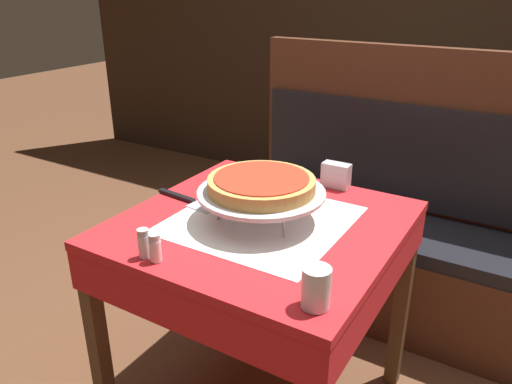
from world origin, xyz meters
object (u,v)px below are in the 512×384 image
object	(u,v)px
dining_table_front	(261,248)
booth_bench	(390,241)
deep_dish_pizza	(261,184)
water_glass_near	(316,287)
condiment_caddy	(396,96)
napkin_holder	(336,175)
pizza_pan_stand	(261,194)
salt_shaker	(144,243)
dining_table_rear	(397,125)
pepper_shaker	(155,248)
pizza_server	(189,200)

from	to	relation	value
dining_table_front	booth_bench	world-z (taller)	booth_bench
dining_table_front	deep_dish_pizza	bearing A→B (deg)	-118.95
water_glass_near	condiment_caddy	xyz separation A→B (m)	(-0.45, 2.13, -0.01)
dining_table_front	napkin_holder	distance (m)	0.41
pizza_pan_stand	salt_shaker	distance (m)	0.39
condiment_caddy	napkin_holder	bearing A→B (deg)	-81.62
dining_table_front	salt_shaker	bearing A→B (deg)	-113.25
dining_table_front	dining_table_rear	xyz separation A→B (m)	(-0.06, 1.71, -0.00)
pepper_shaker	napkin_holder	distance (m)	0.76
dining_table_rear	pepper_shaker	xyz separation A→B (m)	(-0.05, -2.07, 0.15)
pepper_shaker	dining_table_front	bearing A→B (deg)	72.29
deep_dish_pizza	salt_shaker	bearing A→B (deg)	-113.24
dining_table_rear	pizza_server	bearing A→B (deg)	-97.37
pepper_shaker	condiment_caddy	xyz separation A→B (m)	(-0.00, 2.17, 0.01)
pizza_pan_stand	salt_shaker	bearing A→B (deg)	-113.24
salt_shaker	condiment_caddy	distance (m)	2.17
dining_table_rear	napkin_holder	world-z (taller)	napkin_holder
pizza_pan_stand	water_glass_near	bearing A→B (deg)	-43.82
pizza_pan_stand	pepper_shaker	world-z (taller)	pizza_pan_stand
deep_dish_pizza	salt_shaker	world-z (taller)	deep_dish_pizza
salt_shaker	dining_table_front	bearing A→B (deg)	66.75
pepper_shaker	deep_dish_pizza	bearing A→B (deg)	72.33
pepper_shaker	pizza_server	bearing A→B (deg)	115.51
pizza_pan_stand	pizza_server	size ratio (longest dim) A/B	1.51
dining_table_front	water_glass_near	size ratio (longest dim) A/B	8.27
pizza_server	deep_dish_pizza	bearing A→B (deg)	0.76
salt_shaker	napkin_holder	size ratio (longest dim) A/B	0.84
dining_table_front	deep_dish_pizza	world-z (taller)	deep_dish_pizza
booth_bench	dining_table_front	bearing A→B (deg)	-102.75
booth_bench	condiment_caddy	world-z (taller)	booth_bench
pizza_pan_stand	pizza_server	xyz separation A→B (m)	(-0.28, -0.00, -0.08)
pizza_pan_stand	pepper_shaker	distance (m)	0.38
pizza_server	condiment_caddy	bearing A→B (deg)	84.71
dining_table_rear	pizza_server	size ratio (longest dim) A/B	2.99
deep_dish_pizza	water_glass_near	world-z (taller)	deep_dish_pizza
booth_bench	water_glass_near	size ratio (longest dim) A/B	14.39
pizza_pan_stand	salt_shaker	xyz separation A→B (m)	(-0.15, -0.36, -0.05)
dining_table_front	booth_bench	bearing A→B (deg)	77.25
dining_table_front	pizza_pan_stand	world-z (taller)	pizza_pan_stand
dining_table_rear	pepper_shaker	size ratio (longest dim) A/B	9.77
pizza_pan_stand	deep_dish_pizza	bearing A→B (deg)	180.00
booth_bench	pizza_pan_stand	world-z (taller)	booth_bench
condiment_caddy	pepper_shaker	bearing A→B (deg)	-89.94
condiment_caddy	dining_table_rear	bearing A→B (deg)	-61.74
booth_bench	condiment_caddy	size ratio (longest dim) A/B	9.18
salt_shaker	pepper_shaker	xyz separation A→B (m)	(0.04, 0.00, -0.00)
salt_shaker	napkin_holder	bearing A→B (deg)	71.22
water_glass_near	pepper_shaker	bearing A→B (deg)	-175.36
pizza_pan_stand	pizza_server	world-z (taller)	pizza_pan_stand
dining_table_rear	deep_dish_pizza	world-z (taller)	deep_dish_pizza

